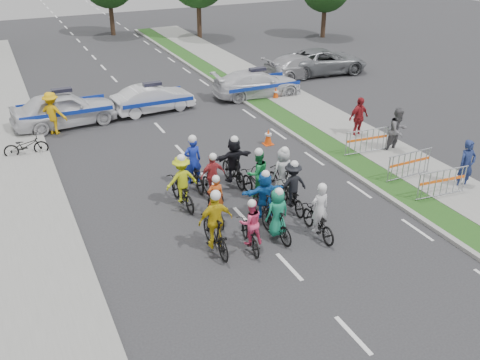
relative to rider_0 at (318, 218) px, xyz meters
name	(u,v)px	position (x,y,z in m)	size (l,w,h in m)	color
ground	(289,267)	(-1.59, -1.06, -0.61)	(90.00, 90.00, 0.00)	#28282B
curb_right	(339,165)	(3.51, 3.94, -0.55)	(0.20, 60.00, 0.12)	gray
grass_strip	(353,162)	(4.21, 3.94, -0.55)	(1.20, 60.00, 0.11)	#1D4A18
sidewalk_right	(390,154)	(6.01, 3.94, -0.54)	(2.40, 60.00, 0.13)	gray
sidewalk_left	(26,231)	(-8.09, 3.94, -0.54)	(3.00, 60.00, 0.13)	gray
rider_0	(318,218)	(0.00, 0.00, 0.00)	(0.68, 1.82, 1.83)	black
rider_1	(277,219)	(-1.21, 0.40, 0.08)	(0.77, 1.70, 1.76)	black
rider_2	(250,230)	(-2.16, 0.27, 0.02)	(0.80, 1.69, 1.66)	black
rider_3	(215,228)	(-3.14, 0.55, 0.17)	(1.03, 1.94, 2.03)	black
rider_4	(292,191)	(0.09, 1.75, 0.10)	(1.04, 1.81, 1.82)	black
rider_5	(264,199)	(-1.06, 1.53, 0.15)	(1.46, 1.74, 1.80)	black
rider_6	(215,206)	(-2.49, 2.11, -0.05)	(0.72, 1.69, 1.68)	black
rider_7	(283,177)	(0.27, 2.71, 0.13)	(0.84, 1.84, 1.90)	black
rider_8	(257,181)	(-0.63, 2.86, 0.12)	(0.88, 1.98, 1.96)	black
rider_9	(213,182)	(-2.00, 3.51, 0.08)	(0.91, 1.70, 1.77)	black
rider_10	(182,186)	(-3.10, 3.52, 0.14)	(1.09, 1.92, 1.93)	black
rider_11	(234,164)	(-0.87, 4.26, 0.20)	(1.54, 1.84, 1.92)	black
rider_12	(193,170)	(-2.26, 4.72, 0.06)	(0.69, 1.99, 2.03)	black
police_car_0	(64,109)	(-5.42, 13.09, 0.20)	(1.91, 4.74, 1.62)	silver
police_car_1	(153,99)	(-1.14, 13.27, 0.06)	(1.40, 4.02, 1.33)	silver
police_car_2	(257,84)	(4.66, 13.31, 0.09)	(1.96, 4.83, 1.40)	silver
civilian_sedan	(300,66)	(8.67, 15.61, 0.06)	(1.87, 4.61, 1.34)	#A4A4A9
civilian_suv	(324,61)	(10.45, 15.75, 0.14)	(2.48, 5.38, 1.50)	slate
spectator_0	(466,165)	(6.42, 0.46, 0.32)	(0.68, 0.44, 1.85)	navy
spectator_1	(398,131)	(6.37, 4.05, 0.35)	(0.93, 0.73, 1.92)	#555459
spectator_2	(359,118)	(5.94, 6.09, 0.31)	(1.08, 0.45, 1.84)	maroon
marshal_hiviz	(52,113)	(-6.05, 12.25, 0.35)	(1.24, 0.71, 1.92)	#DCA10B
barrier_0	(442,184)	(5.11, 0.20, -0.05)	(2.00, 0.50, 1.12)	#A5A8AD
barrier_1	(409,166)	(5.11, 1.85, -0.05)	(2.00, 0.50, 1.12)	#A5A8AD
barrier_2	(367,142)	(5.11, 4.37, -0.05)	(2.00, 0.50, 1.12)	#A5A8AD
cone_0	(268,137)	(2.03, 7.06, -0.27)	(0.40, 0.40, 0.70)	#F24C0C
cone_1	(276,94)	(5.26, 12.33, -0.27)	(0.40, 0.40, 0.70)	#F24C0C
parked_bike	(26,146)	(-7.44, 10.13, -0.15)	(0.60, 1.72, 0.90)	black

